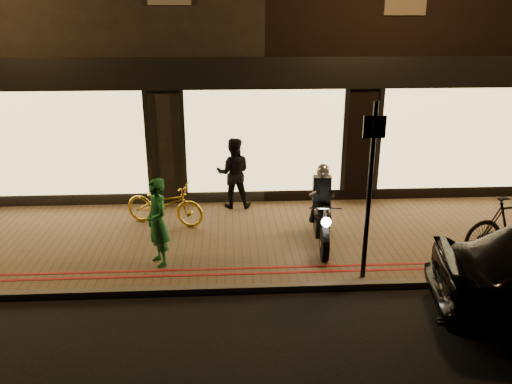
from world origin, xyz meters
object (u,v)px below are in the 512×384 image
motorcycle (322,214)px  sign_post (370,184)px  person_green (158,222)px  bicycle_gold (165,204)px

motorcycle → sign_post: sign_post is taller
person_green → bicycle_gold: bearing=154.3°
sign_post → motorcycle: bearing=110.0°
motorcycle → person_green: person_green is taller
sign_post → bicycle_gold: size_ratio=1.72×
person_green → motorcycle: bearing=73.1°
motorcycle → sign_post: (0.49, -1.35, 1.06)m
sign_post → person_green: sign_post is taller
motorcycle → sign_post: bearing=-65.0°
bicycle_gold → motorcycle: bearing=-91.4°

